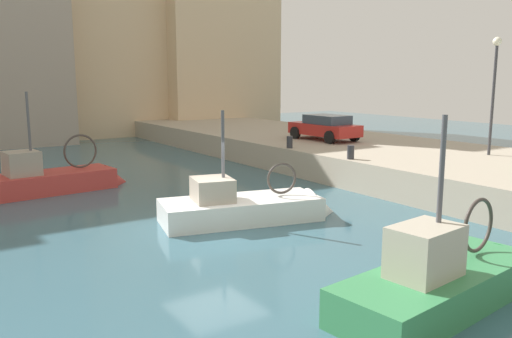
# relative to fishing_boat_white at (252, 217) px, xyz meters

# --- Properties ---
(water_surface) EXTENTS (80.00, 80.00, 0.00)m
(water_surface) POSITION_rel_fishing_boat_white_xyz_m (-1.51, -0.27, -0.09)
(water_surface) COLOR #386070
(water_surface) RESTS_ON ground
(quay_wall) EXTENTS (9.00, 56.00, 1.20)m
(quay_wall) POSITION_rel_fishing_boat_white_xyz_m (9.99, -0.27, 0.51)
(quay_wall) COLOR #ADA08C
(quay_wall) RESTS_ON ground
(fishing_boat_white) EXTENTS (5.97, 3.10, 4.30)m
(fishing_boat_white) POSITION_rel_fishing_boat_white_xyz_m (0.00, 0.00, 0.00)
(fishing_boat_white) COLOR white
(fishing_boat_white) RESTS_ON ground
(fishing_boat_green) EXTENTS (5.91, 2.23, 4.51)m
(fishing_boat_green) POSITION_rel_fishing_boat_white_xyz_m (-0.11, -7.26, 0.04)
(fishing_boat_green) COLOR #388951
(fishing_boat_green) RESTS_ON ground
(fishing_boat_red) EXTENTS (6.03, 2.30, 4.70)m
(fishing_boat_red) POSITION_rel_fishing_boat_white_xyz_m (-4.16, 7.78, 0.03)
(fishing_boat_red) COLOR #BC3833
(fishing_boat_red) RESTS_ON ground
(parked_car_red) EXTENTS (2.00, 3.94, 1.31)m
(parked_car_red) POSITION_rel_fishing_boat_white_xyz_m (9.25, 7.19, 1.79)
(parked_car_red) COLOR red
(parked_car_red) RESTS_ON quay_wall
(mooring_bollard_south) EXTENTS (0.28, 0.28, 0.55)m
(mooring_bollard_south) POSITION_rel_fishing_boat_white_xyz_m (5.84, 1.73, 1.38)
(mooring_bollard_south) COLOR #2D2D33
(mooring_bollard_south) RESTS_ON quay_wall
(mooring_bollard_mid) EXTENTS (0.28, 0.28, 0.55)m
(mooring_bollard_mid) POSITION_rel_fishing_boat_white_xyz_m (5.84, 5.73, 1.38)
(mooring_bollard_mid) COLOR #2D2D33
(mooring_bollard_mid) RESTS_ON quay_wall
(quay_streetlamp) EXTENTS (0.36, 0.36, 4.83)m
(quay_streetlamp) POSITION_rel_fishing_boat_white_xyz_m (11.49, -0.64, 4.36)
(quay_streetlamp) COLOR #38383D
(quay_streetlamp) RESTS_ON quay_wall
(waterfront_building_central) EXTENTS (9.91, 8.50, 16.51)m
(waterfront_building_central) POSITION_rel_fishing_boat_white_xyz_m (13.03, 26.75, 8.18)
(waterfront_building_central) COLOR beige
(waterfront_building_central) RESTS_ON ground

